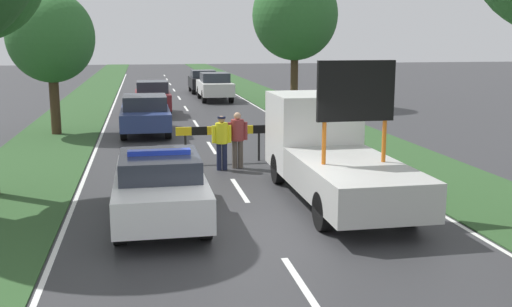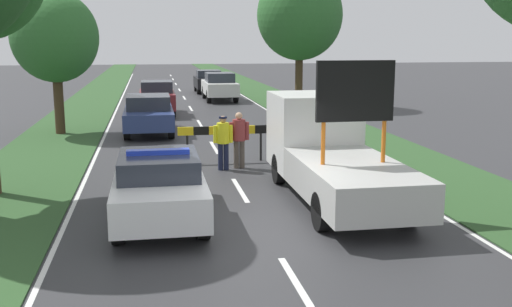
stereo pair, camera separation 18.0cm
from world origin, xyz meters
name	(u,v)px [view 2 (the right image)]	position (x,y,z in m)	size (l,w,h in m)	color
ground_plane	(265,231)	(0.00, 0.00, 0.00)	(160.00, 160.00, 0.00)	#333335
lane_markings	(193,113)	(0.00, 19.56, 0.00)	(8.06, 72.00, 0.01)	silver
grass_verge_left	(81,114)	(-5.68, 20.00, 0.01)	(3.19, 120.00, 0.03)	#2D5128
grass_verge_right	(298,109)	(5.68, 20.00, 0.01)	(3.19, 120.00, 0.03)	#2D5128
police_car	(159,185)	(-2.04, 1.10, 0.76)	(1.83, 4.55, 1.54)	white
work_truck	(329,150)	(2.04, 2.46, 1.12)	(2.08, 6.38, 3.33)	white
road_barrier	(224,132)	(0.05, 6.91, 0.92)	(2.86, 0.08, 1.12)	black
police_officer	(223,138)	(-0.12, 5.75, 0.95)	(0.57, 0.36, 1.59)	#191E38
pedestrian_civilian	(239,136)	(0.37, 5.94, 0.97)	(0.60, 0.38, 1.66)	brown
traffic_cone_near_police	(323,157)	(2.91, 5.87, 0.26)	(0.37, 0.37, 0.52)	black
traffic_cone_centre_front	(170,174)	(-1.72, 4.08, 0.31)	(0.46, 0.46, 0.63)	black
traffic_cone_near_truck	(175,157)	(-1.48, 6.72, 0.24)	(0.35, 0.35, 0.49)	black
queued_car_hatch_blue	(149,114)	(-2.25, 13.03, 0.81)	(1.90, 4.53, 1.56)	navy
queued_car_wagon_maroon	(157,97)	(-1.84, 19.10, 0.88)	(1.72, 4.04, 1.70)	maroon
queued_car_van_white	(220,86)	(2.07, 25.62, 0.90)	(1.86, 4.66, 1.72)	silver
queued_car_sedan_black	(208,81)	(1.93, 31.30, 0.83)	(1.83, 4.02, 1.59)	black
roadside_tree_near_left	(55,37)	(-5.75, 13.52, 3.81)	(3.37, 3.37, 5.60)	#42301E
roadside_tree_far_left	(300,15)	(6.05, 21.44, 5.02)	(4.69, 4.69, 7.50)	#42301E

